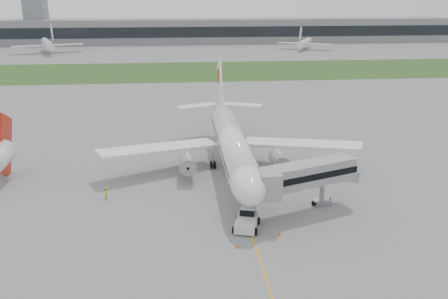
{
  "coord_description": "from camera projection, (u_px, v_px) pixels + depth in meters",
  "views": [
    {
      "loc": [
        -9.69,
        -80.0,
        31.93
      ],
      "look_at": [
        -1.63,
        2.0,
        5.1
      ],
      "focal_mm": 40.0,
      "sensor_mm": 36.0,
      "label": 1
    }
  ],
  "objects": [
    {
      "name": "ground",
      "position": [
        234.0,
        181.0,
        86.49
      ],
      "size": [
        600.0,
        600.0,
        0.0
      ],
      "primitive_type": "plane",
      "color": "slate",
      "rests_on": "ground"
    },
    {
      "name": "terminal_building",
      "position": [
        190.0,
        31.0,
        301.86
      ],
      "size": [
        320.0,
        22.3,
        14.0
      ],
      "color": "gray",
      "rests_on": "ground"
    },
    {
      "name": "apron_markings",
      "position": [
        238.0,
        192.0,
        81.76
      ],
      "size": [
        70.0,
        70.0,
        0.04
      ],
      "primitive_type": null,
      "color": "orange",
      "rests_on": "ground"
    },
    {
      "name": "distant_aircraft_left",
      "position": [
        49.0,
        53.0,
        254.98
      ],
      "size": [
        42.71,
        40.11,
        13.32
      ],
      "primitive_type": null,
      "rotation": [
        0.0,
        0.0,
        0.32
      ],
      "color": "white",
      "rests_on": "ground"
    },
    {
      "name": "distant_aircraft_right",
      "position": [
        304.0,
        50.0,
        268.87
      ],
      "size": [
        37.54,
        35.89,
        11.21
      ],
      "primitive_type": null,
      "rotation": [
        0.0,
        0.0,
        -0.44
      ],
      "color": "white",
      "rests_on": "ground"
    },
    {
      "name": "safety_cone_left",
      "position": [
        237.0,
        246.0,
        64.04
      ],
      "size": [
        0.4,
        0.4,
        0.55
      ],
      "primitive_type": "cone",
      "color": "#D9550B",
      "rests_on": "ground"
    },
    {
      "name": "pushback_tug",
      "position": [
        247.0,
        220.0,
        69.34
      ],
      "size": [
        4.42,
        5.55,
        2.55
      ],
      "rotation": [
        0.0,
        0.0,
        -0.27
      ],
      "color": "silver",
      "rests_on": "ground"
    },
    {
      "name": "grass_strip",
      "position": [
        199.0,
        71.0,
        200.05
      ],
      "size": [
        600.0,
        50.0,
        0.02
      ],
      "primitive_type": "cube",
      "color": "#2F501E",
      "rests_on": "ground"
    },
    {
      "name": "ground_crew_near",
      "position": [
        246.0,
        231.0,
        67.13
      ],
      "size": [
        0.66,
        0.57,
        1.52
      ],
      "primitive_type": "imported",
      "rotation": [
        0.0,
        0.0,
        3.6
      ],
      "color": "#89D924",
      "rests_on": "ground"
    },
    {
      "name": "control_tower",
      "position": [
        39.0,
        44.0,
        297.66
      ],
      "size": [
        12.0,
        12.0,
        56.0
      ],
      "primitive_type": null,
      "color": "gray",
      "rests_on": "ground"
    },
    {
      "name": "airliner",
      "position": [
        231.0,
        141.0,
        89.35
      ],
      "size": [
        48.13,
        53.95,
        17.88
      ],
      "color": "white",
      "rests_on": "ground"
    },
    {
      "name": "safety_cone_right",
      "position": [
        280.0,
        233.0,
        67.31
      ],
      "size": [
        0.45,
        0.45,
        0.61
      ],
      "primitive_type": "cone",
      "color": "#D9550B",
      "rests_on": "ground"
    },
    {
      "name": "ground_crew_far",
      "position": [
        107.0,
        193.0,
        78.95
      ],
      "size": [
        0.95,
        1.09,
        1.9
      ],
      "primitive_type": "imported",
      "rotation": [
        0.0,
        0.0,
        1.29
      ],
      "color": "#FFFE2A",
      "rests_on": "ground"
    },
    {
      "name": "jet_bridge",
      "position": [
        303.0,
        176.0,
        72.96
      ],
      "size": [
        15.96,
        9.95,
        7.67
      ],
      "rotation": [
        0.0,
        0.0,
        0.37
      ],
      "color": "gray",
      "rests_on": "ground"
    }
  ]
}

